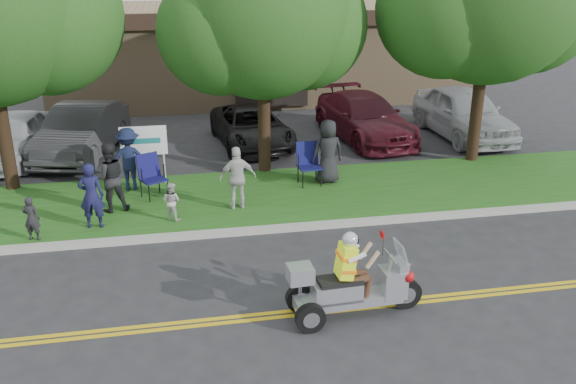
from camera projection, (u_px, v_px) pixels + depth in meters
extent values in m
plane|color=#28282B|center=(297.00, 298.00, 11.41)|extent=(120.00, 120.00, 0.00)
cube|color=gold|center=(304.00, 315.00, 10.88)|extent=(60.00, 0.10, 0.01)
cube|color=gold|center=(302.00, 310.00, 11.03)|extent=(60.00, 0.10, 0.01)
cube|color=#A8A89E|center=(271.00, 229.00, 14.19)|extent=(60.00, 0.25, 0.12)
cube|color=#1F5416|center=(258.00, 196.00, 16.16)|extent=(60.00, 4.00, 0.10)
cube|color=#9E7F5B|center=(257.00, 49.00, 28.48)|extent=(18.00, 8.00, 4.00)
cube|color=black|center=(271.00, 20.00, 24.15)|extent=(18.00, 0.30, 0.60)
cylinder|color=#332114|center=(0.00, 109.00, 15.87)|extent=(0.36, 0.36, 4.59)
sphere|color=#1F4A15|center=(44.00, 16.00, 15.56)|extent=(4.05, 4.05, 4.05)
cylinder|color=#332114|center=(264.00, 103.00, 17.35)|extent=(0.36, 0.36, 4.20)
sphere|color=#1F4A15|center=(263.00, 10.00, 16.44)|extent=(4.80, 4.80, 4.80)
sphere|color=#1F4A15|center=(303.00, 26.00, 17.09)|extent=(3.60, 3.60, 3.60)
sphere|color=#1F4A15|center=(219.00, 32.00, 16.24)|extent=(3.36, 3.36, 3.36)
cylinder|color=#332114|center=(479.00, 87.00, 18.21)|extent=(0.36, 0.36, 4.76)
sphere|color=#1F4A15|center=(528.00, 2.00, 17.88)|extent=(4.20, 4.20, 4.20)
sphere|color=#1F4A15|center=(446.00, 8.00, 16.96)|extent=(3.92, 3.92, 3.92)
cylinder|color=silver|center=(127.00, 170.00, 16.67)|extent=(0.06, 0.06, 1.10)
cylinder|color=silver|center=(164.00, 168.00, 16.85)|extent=(0.06, 0.06, 1.10)
cube|color=white|center=(144.00, 141.00, 16.47)|extent=(1.25, 0.06, 0.80)
cylinder|color=black|center=(406.00, 294.00, 11.01)|extent=(0.57, 0.16, 0.57)
cylinder|color=black|center=(310.00, 318.00, 10.30)|extent=(0.54, 0.17, 0.53)
cylinder|color=black|center=(300.00, 298.00, 10.92)|extent=(0.54, 0.17, 0.53)
cube|color=#A3A4AC|center=(352.00, 299.00, 10.77)|extent=(1.82, 0.52, 0.17)
cube|color=#A3A4AC|center=(337.00, 291.00, 10.64)|extent=(0.87, 0.47, 0.33)
cube|color=black|center=(340.00, 281.00, 10.58)|extent=(0.77, 0.43, 0.09)
cube|color=#A3A4AC|center=(392.00, 282.00, 10.85)|extent=(0.45, 0.47, 0.52)
cube|color=silver|center=(401.00, 253.00, 10.68)|extent=(0.20, 0.44, 0.46)
cube|color=#A3A4AC|center=(300.00, 274.00, 10.34)|extent=(0.44, 0.42, 0.28)
sphere|color=#B20C0F|center=(407.00, 276.00, 10.72)|extent=(0.21, 0.21, 0.21)
cube|color=#C3DB17|center=(346.00, 261.00, 10.47)|extent=(0.34, 0.39, 0.62)
sphere|color=silver|center=(350.00, 239.00, 10.34)|extent=(0.27, 0.27, 0.27)
cylinder|color=black|center=(303.00, 180.00, 16.52)|extent=(0.03, 0.03, 0.49)
cylinder|color=black|center=(321.00, 178.00, 16.65)|extent=(0.03, 0.03, 0.49)
cylinder|color=black|center=(298.00, 174.00, 16.96)|extent=(0.03, 0.03, 0.49)
cylinder|color=black|center=(316.00, 172.00, 17.08)|extent=(0.03, 0.03, 0.49)
cube|color=#11124F|center=(310.00, 167.00, 16.71)|extent=(0.65, 0.60, 0.04)
cube|color=#11124F|center=(307.00, 153.00, 16.83)|extent=(0.62, 0.23, 0.66)
cylinder|color=black|center=(149.00, 194.00, 15.56)|extent=(0.03, 0.03, 0.48)
cylinder|color=black|center=(168.00, 189.00, 15.86)|extent=(0.03, 0.03, 0.48)
cylinder|color=black|center=(141.00, 188.00, 15.91)|extent=(0.03, 0.03, 0.48)
cylinder|color=black|center=(159.00, 184.00, 16.21)|extent=(0.03, 0.03, 0.48)
cube|color=#111150|center=(154.00, 180.00, 15.79)|extent=(0.78, 0.75, 0.04)
cube|color=#111150|center=(148.00, 165.00, 15.87)|extent=(0.61, 0.43, 0.65)
imported|color=#171740|center=(91.00, 196.00, 13.94)|extent=(0.59, 0.41, 1.56)
imported|color=black|center=(110.00, 177.00, 14.83)|extent=(0.95, 0.80, 1.74)
imported|color=beige|center=(238.00, 178.00, 15.02)|extent=(0.97, 0.48, 1.59)
imported|color=#151B3A|center=(129.00, 159.00, 16.23)|extent=(1.12, 0.67, 1.71)
imported|color=black|center=(328.00, 152.00, 16.74)|extent=(0.92, 0.65, 1.79)
imported|color=black|center=(32.00, 218.00, 13.38)|extent=(0.42, 0.33, 1.02)
imported|color=#B8B7B2|center=(171.00, 201.00, 14.46)|extent=(0.57, 0.54, 0.92)
imported|color=#B5B7BC|center=(13.00, 137.00, 18.92)|extent=(2.38, 4.67, 1.52)
imported|color=#343436|center=(82.00, 131.00, 19.41)|extent=(2.77, 5.21, 1.63)
imported|color=black|center=(251.00, 127.00, 20.56)|extent=(2.62, 4.88, 1.30)
imported|color=#4C111D|center=(364.00, 117.00, 21.30)|extent=(2.85, 5.56, 1.54)
imported|color=#A0A3A7|center=(463.00, 113.00, 21.48)|extent=(2.14, 5.20, 1.77)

